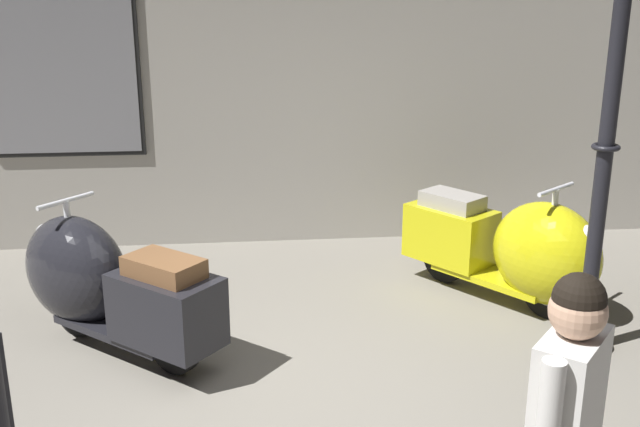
% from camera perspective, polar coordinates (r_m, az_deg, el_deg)
% --- Properties ---
extents(ground_plane, '(60.00, 60.00, 0.00)m').
position_cam_1_polar(ground_plane, '(4.74, -2.03, -15.67)').
color(ground_plane, slate).
extents(showroom_back_wall, '(18.00, 0.24, 3.98)m').
position_cam_1_polar(showroom_back_wall, '(7.46, -4.10, 12.75)').
color(showroom_back_wall, '#ADA89E').
rests_on(showroom_back_wall, ground).
extents(scooter_0, '(1.67, 1.52, 1.08)m').
position_cam_1_polar(scooter_0, '(5.63, -16.32, -5.15)').
color(scooter_0, black).
rests_on(scooter_0, ground).
extents(scooter_1, '(1.46, 1.71, 1.08)m').
position_cam_1_polar(scooter_1, '(6.30, 14.64, -2.62)').
color(scooter_1, black).
rests_on(scooter_1, ground).
extents(lamppost, '(0.30, 0.30, 2.89)m').
position_cam_1_polar(lamppost, '(5.36, 21.15, 6.13)').
color(lamppost, black).
rests_on(lamppost, ground).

